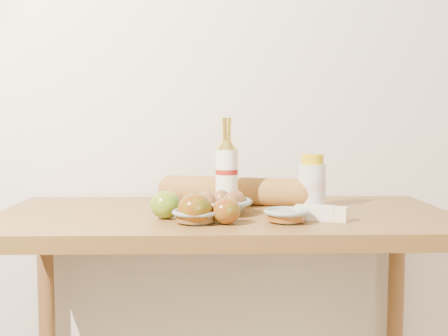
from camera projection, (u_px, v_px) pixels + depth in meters
The scene contains 12 objects.
back_wall at pixel (222, 70), 1.78m from camera, with size 3.50×0.02×2.60m, color silver.
table at pixel (224, 258), 1.50m from camera, with size 1.20×0.60×0.90m.
bourbon_bottle at pixel (227, 172), 1.52m from camera, with size 0.07×0.07×0.25m.
cream_bottle at pixel (312, 183), 1.56m from camera, with size 0.10×0.10×0.15m.
egg_bowl at pixel (220, 204), 1.46m from camera, with size 0.19×0.19×0.06m.
baguette at pixel (235, 191), 1.62m from camera, with size 0.48×0.22×0.08m.
apple_yellowgreen at pixel (165, 205), 1.39m from camera, with size 0.09×0.09×0.07m.
apple_redgreen_front at pixel (195, 209), 1.31m from camera, with size 0.10×0.10×0.08m.
apple_redgreen_right at pixel (226, 211), 1.31m from camera, with size 0.09×0.09×0.06m.
sugar_bowl at pixel (196, 216), 1.32m from camera, with size 0.11×0.11×0.03m.
syrup_bowl at pixel (286, 215), 1.34m from camera, with size 0.14×0.14×0.03m.
butter_stick at pixel (321, 213), 1.36m from camera, with size 0.13×0.08×0.04m.
Camera 1 is at (-0.03, -0.29, 1.14)m, focal length 45.00 mm.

